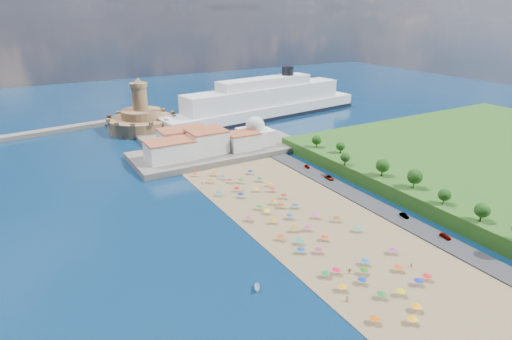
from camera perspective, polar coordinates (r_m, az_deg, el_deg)
ground at (r=159.58m, az=3.25°, el=-5.72°), size 700.00×700.00×0.00m
terrace at (r=222.79m, az=-4.83°, el=2.52°), size 90.00×36.00×3.00m
jetty at (r=246.81m, az=-12.97°, el=3.81°), size 18.00×70.00×2.40m
waterfront_buildings at (r=216.53m, az=-8.08°, el=3.61°), size 57.00×29.00×11.00m
domed_building at (r=227.69m, az=-0.11°, el=4.97°), size 16.00×16.00×15.00m
fortress at (r=273.30m, az=-14.99°, el=6.46°), size 40.00×40.00×32.40m
cruise_ship at (r=296.24m, az=1.17°, el=8.87°), size 153.76×40.77×33.25m
beach_parasols at (r=149.86m, az=5.19°, el=-6.71°), size 30.52×117.73×2.20m
beachgoers at (r=149.77m, az=4.40°, el=-7.14°), size 29.48×91.12×1.89m
moored_boats at (r=108.93m, az=5.99°, el=-19.61°), size 6.95×31.60×1.67m
parked_cars at (r=177.91m, az=13.50°, el=-2.90°), size 2.52×79.87×1.39m
hillside_trees at (r=176.11m, az=19.03°, el=-0.70°), size 13.29×109.06×7.55m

